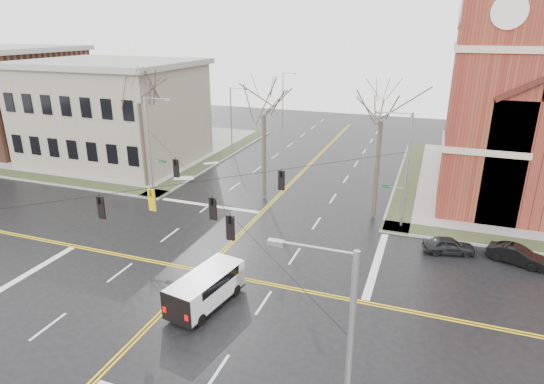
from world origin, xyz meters
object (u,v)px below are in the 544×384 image
(signal_pole_ne, at_px, (404,168))
(signal_pole_nw, at_px, (150,143))
(tree_nw_near, at_px, (264,110))
(cargo_van, at_px, (208,285))
(parked_car_a, at_px, (449,245))
(streetlight_north_b, at_px, (284,95))
(parked_car_b, at_px, (517,255))
(signal_pole_se, at_px, (343,370))
(tree_ne, at_px, (381,115))
(tree_nw_far, at_px, (138,98))
(streetlight_north_a, at_px, (232,117))

(signal_pole_ne, height_order, signal_pole_nw, same)
(tree_nw_near, bearing_deg, signal_pole_nw, -165.90)
(signal_pole_ne, bearing_deg, signal_pole_nw, 180.00)
(cargo_van, xyz_separation_m, parked_car_a, (12.98, 11.27, -0.56))
(streetlight_north_b, bearing_deg, signal_pole_ne, -58.95)
(signal_pole_ne, height_order, parked_car_b, signal_pole_ne)
(signal_pole_ne, xyz_separation_m, tree_nw_near, (-12.42, 2.57, 3.23))
(signal_pole_ne, bearing_deg, signal_pole_se, -90.00)
(signal_pole_ne, height_order, tree_ne, tree_ne)
(streetlight_north_b, distance_m, tree_ne, 40.53)
(signal_pole_ne, bearing_deg, parked_car_a, -42.03)
(cargo_van, relative_size, parked_car_a, 1.55)
(tree_nw_far, distance_m, tree_ne, 22.30)
(cargo_van, xyz_separation_m, parked_car_b, (17.29, 11.26, -0.55))
(tree_nw_near, xyz_separation_m, tree_ne, (10.23, -1.19, 0.44))
(tree_nw_near, bearing_deg, tree_ne, -6.66)
(signal_pole_se, height_order, streetlight_north_a, signal_pole_se)
(parked_car_b, bearing_deg, streetlight_north_a, 75.76)
(streetlight_north_b, relative_size, tree_nw_far, 0.66)
(signal_pole_ne, xyz_separation_m, signal_pole_nw, (-22.64, 0.00, 0.00))
(tree_nw_near, height_order, tree_ne, tree_ne)
(tree_nw_near, bearing_deg, streetlight_north_b, 105.73)
(signal_pole_ne, relative_size, tree_nw_far, 0.74)
(streetlight_north_a, height_order, cargo_van, streetlight_north_a)
(signal_pole_ne, distance_m, tree_nw_far, 24.83)
(tree_ne, bearing_deg, streetlight_north_b, 119.39)
(signal_pole_ne, height_order, cargo_van, signal_pole_ne)
(streetlight_north_b, distance_m, parked_car_a, 47.54)
(signal_pole_nw, relative_size, tree_nw_far, 0.74)
(tree_nw_far, bearing_deg, cargo_van, -46.47)
(signal_pole_nw, bearing_deg, streetlight_north_b, 88.95)
(signal_pole_nw, bearing_deg, streetlight_north_a, 87.68)
(cargo_van, bearing_deg, streetlight_north_a, 122.18)
(signal_pole_ne, height_order, tree_nw_far, tree_nw_far)
(signal_pole_ne, bearing_deg, streetlight_north_a, 143.10)
(signal_pole_ne, xyz_separation_m, parked_car_a, (3.69, -3.33, -4.36))
(parked_car_a, bearing_deg, streetlight_north_a, 39.10)
(signal_pole_se, xyz_separation_m, tree_nw_far, (-24.49, 24.41, 3.85))
(streetlight_north_b, relative_size, tree_nw_near, 0.71)
(parked_car_a, bearing_deg, tree_ne, 38.15)
(streetlight_north_a, height_order, parked_car_a, streetlight_north_a)
(streetlight_north_a, distance_m, cargo_van, 33.75)
(streetlight_north_a, xyz_separation_m, cargo_van, (12.69, -31.10, -3.31))
(signal_pole_ne, bearing_deg, tree_ne, 147.88)
(signal_pole_nw, xyz_separation_m, tree_nw_far, (-1.85, 1.41, 3.85))
(parked_car_b, xyz_separation_m, tree_ne, (-10.19, 4.71, 8.00))
(streetlight_north_a, bearing_deg, cargo_van, -67.80)
(signal_pole_ne, distance_m, signal_pole_se, 23.00)
(streetlight_north_b, distance_m, tree_nw_near, 35.45)
(signal_pole_nw, xyz_separation_m, streetlight_north_a, (0.67, 16.50, -0.48))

